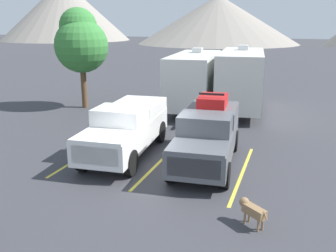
{
  "coord_description": "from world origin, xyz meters",
  "views": [
    {
      "loc": [
        4.74,
        -11.5,
        5.26
      ],
      "look_at": [
        0.0,
        1.99,
        1.2
      ],
      "focal_mm": 39.12,
      "sensor_mm": 36.0,
      "label": 1
    }
  ],
  "objects_px": {
    "camper_trailer_a": "(194,78)",
    "pickup_truck_a": "(127,127)",
    "dog": "(251,209)",
    "pickup_truck_b": "(208,133)",
    "camper_trailer_b": "(241,78)"
  },
  "relations": [
    {
      "from": "pickup_truck_a",
      "to": "pickup_truck_b",
      "type": "xyz_separation_m",
      "value": [
        3.36,
        0.12,
        0.05
      ]
    },
    {
      "from": "camper_trailer_a",
      "to": "dog",
      "type": "bearing_deg",
      "value": -68.05
    },
    {
      "from": "pickup_truck_b",
      "to": "dog",
      "type": "relative_size",
      "value": 6.98
    },
    {
      "from": "pickup_truck_a",
      "to": "pickup_truck_b",
      "type": "distance_m",
      "value": 3.37
    },
    {
      "from": "camper_trailer_a",
      "to": "dog",
      "type": "relative_size",
      "value": 10.44
    },
    {
      "from": "pickup_truck_a",
      "to": "dog",
      "type": "relative_size",
      "value": 7.36
    },
    {
      "from": "pickup_truck_a",
      "to": "camper_trailer_a",
      "type": "distance_m",
      "value": 8.71
    },
    {
      "from": "pickup_truck_a",
      "to": "pickup_truck_b",
      "type": "height_order",
      "value": "pickup_truck_b"
    },
    {
      "from": "dog",
      "to": "pickup_truck_b",
      "type": "bearing_deg",
      "value": 118.11
    },
    {
      "from": "camper_trailer_b",
      "to": "dog",
      "type": "relative_size",
      "value": 10.59
    },
    {
      "from": "pickup_truck_a",
      "to": "camper_trailer_a",
      "type": "bearing_deg",
      "value": 86.95
    },
    {
      "from": "camper_trailer_b",
      "to": "dog",
      "type": "xyz_separation_m",
      "value": [
        2.32,
        -13.09,
        -1.6
      ]
    },
    {
      "from": "pickup_truck_a",
      "to": "dog",
      "type": "bearing_deg",
      "value": -35.56
    },
    {
      "from": "pickup_truck_a",
      "to": "camper_trailer_a",
      "type": "relative_size",
      "value": 0.7
    },
    {
      "from": "camper_trailer_a",
      "to": "pickup_truck_a",
      "type": "bearing_deg",
      "value": -93.05
    }
  ]
}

